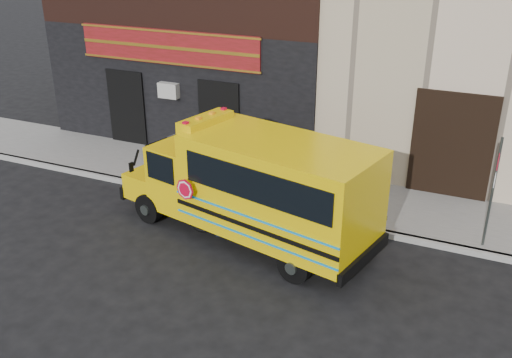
{
  "coord_description": "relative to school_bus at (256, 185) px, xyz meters",
  "views": [
    {
      "loc": [
        5.04,
        -10.24,
        7.24
      ],
      "look_at": [
        -0.33,
        1.85,
        1.31
      ],
      "focal_mm": 40.0,
      "sensor_mm": 36.0,
      "label": 1
    }
  ],
  "objects": [
    {
      "name": "bicycle",
      "position": [
        -0.88,
        -0.15,
        -0.98
      ],
      "size": [
        1.83,
        0.83,
        1.06
      ],
      "primitive_type": "imported",
      "rotation": [
        0.0,
        0.0,
        1.76
      ],
      "color": "black",
      "rests_on": "ground"
    },
    {
      "name": "cyclist",
      "position": [
        -0.95,
        -0.14,
        -0.65
      ],
      "size": [
        0.57,
        0.72,
        1.72
      ],
      "primitive_type": "imported",
      "rotation": [
        0.0,
        0.0,
        1.86
      ],
      "color": "black",
      "rests_on": "ground"
    },
    {
      "name": "school_bus",
      "position": [
        0.0,
        0.0,
        0.0
      ],
      "size": [
        7.2,
        3.63,
        2.92
      ],
      "color": "black",
      "rests_on": "ground"
    },
    {
      "name": "sign_pole",
      "position": [
        5.22,
        1.74,
        0.1
      ],
      "size": [
        0.06,
        0.25,
        2.91
      ],
      "color": "#3C4340",
      "rests_on": "ground"
    },
    {
      "name": "ground",
      "position": [
        0.01,
        -1.15,
        -1.51
      ],
      "size": [
        120.0,
        120.0,
        0.0
      ],
      "primitive_type": "plane",
      "color": "black",
      "rests_on": "ground"
    },
    {
      "name": "curb",
      "position": [
        0.01,
        1.45,
        -1.43
      ],
      "size": [
        40.0,
        0.2,
        0.15
      ],
      "primitive_type": "cube",
      "color": "gray",
      "rests_on": "ground"
    },
    {
      "name": "sidewalk",
      "position": [
        0.01,
        2.95,
        -1.43
      ],
      "size": [
        40.0,
        3.0,
        0.15
      ],
      "primitive_type": "cube",
      "color": "#63615D",
      "rests_on": "ground"
    }
  ]
}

